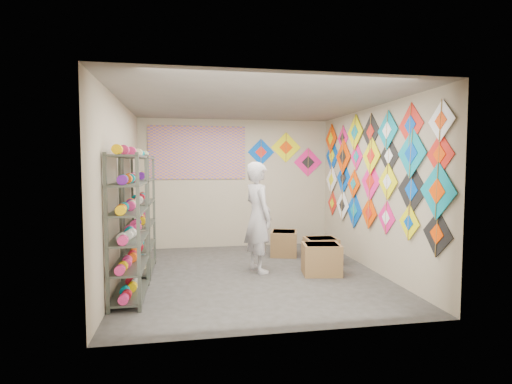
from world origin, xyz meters
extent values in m
plane|color=#33302C|center=(0.00, 0.00, 0.00)|extent=(4.50, 4.50, 0.00)
plane|color=tan|center=(0.00, 2.25, 1.35)|extent=(4.00, 0.00, 4.00)
plane|color=tan|center=(0.00, -2.25, 1.35)|extent=(4.00, 0.00, 4.00)
plane|color=tan|center=(-2.00, 0.00, 1.35)|extent=(0.00, 4.50, 4.50)
plane|color=tan|center=(2.00, 0.00, 1.35)|extent=(0.00, 4.50, 4.50)
plane|color=slate|center=(0.00, 0.00, 2.70)|extent=(4.50, 4.50, 0.00)
cube|color=#4C5147|center=(-1.78, -0.85, 0.95)|extent=(0.40, 1.10, 1.90)
cube|color=#4C5147|center=(-1.78, 0.45, 0.95)|extent=(0.40, 1.10, 1.90)
cylinder|color=#E1296F|center=(-1.78, -1.33, 1.04)|extent=(0.12, 0.10, 0.12)
cylinder|color=#FF5710|center=(-1.78, -1.14, 1.04)|extent=(0.12, 0.10, 0.12)
cylinder|color=#FFBC07|center=(-1.78, -0.95, 1.04)|extent=(0.12, 0.10, 0.12)
cylinder|color=silver|center=(-1.78, -0.75, 1.04)|extent=(0.12, 0.10, 0.12)
cylinder|color=red|center=(-1.78, -0.56, 1.04)|extent=(0.12, 0.10, 0.12)
cylinder|color=#5C168C|center=(-1.78, -0.37, 1.04)|extent=(0.12, 0.10, 0.12)
cylinder|color=beige|center=(-1.78, -0.03, 1.04)|extent=(0.12, 0.10, 0.12)
cylinder|color=#0292A1|center=(-1.78, 0.16, 1.04)|extent=(0.12, 0.10, 0.12)
cylinder|color=#E1296F|center=(-1.78, 0.35, 1.04)|extent=(0.12, 0.10, 0.12)
cylinder|color=#FF5710|center=(-1.78, 0.55, 1.04)|extent=(0.12, 0.10, 0.12)
cylinder|color=#FFBC07|center=(-1.78, 0.74, 1.04)|extent=(0.12, 0.10, 0.12)
cylinder|color=silver|center=(-1.78, 0.93, 1.04)|extent=(0.12, 0.10, 0.12)
cube|color=black|center=(1.99, -1.81, 0.91)|extent=(0.03, 0.59, 0.59)
cube|color=#F1EA0C|center=(1.97, -1.20, 0.96)|extent=(0.01, 0.50, 0.50)
cube|color=#F11978|center=(1.99, -0.54, 0.94)|extent=(0.02, 0.53, 0.53)
cube|color=#FF4200|center=(1.97, 0.01, 0.95)|extent=(0.03, 0.54, 0.54)
cube|color=#0049C0|center=(1.99, 0.64, 0.92)|extent=(0.03, 0.67, 0.67)
cube|color=white|center=(1.97, 1.16, 0.96)|extent=(0.03, 0.60, 0.60)
cube|color=red|center=(1.99, 1.75, 0.94)|extent=(0.02, 0.51, 0.51)
cube|color=#09899F|center=(1.97, -1.81, 1.43)|extent=(0.02, 0.72, 0.72)
cube|color=black|center=(1.99, -1.22, 1.41)|extent=(0.03, 0.70, 0.70)
cube|color=#F1EA0C|center=(1.97, -0.59, 1.49)|extent=(0.01, 0.57, 0.57)
cube|color=#F11978|center=(1.99, 0.02, 1.47)|extent=(0.04, 0.67, 0.67)
cube|color=#FF4200|center=(1.97, 0.65, 1.40)|extent=(0.03, 0.53, 0.53)
cube|color=#0049C0|center=(1.99, 1.17, 1.50)|extent=(0.04, 0.66, 0.66)
cube|color=white|center=(1.97, 1.77, 1.44)|extent=(0.04, 0.60, 0.60)
cube|color=red|center=(1.99, -1.81, 1.88)|extent=(0.01, 0.54, 0.54)
cube|color=#09899F|center=(1.97, -1.22, 1.91)|extent=(0.04, 0.69, 0.69)
cube|color=black|center=(1.99, -0.59, 1.89)|extent=(0.02, 0.57, 0.57)
cube|color=#F1EA0C|center=(1.97, -0.03, 1.90)|extent=(0.04, 0.62, 0.62)
cube|color=#F11978|center=(1.99, 0.59, 1.90)|extent=(0.01, 0.51, 0.51)
cube|color=#FF4200|center=(1.97, 1.16, 1.90)|extent=(0.03, 0.70, 0.70)
cube|color=#0049C0|center=(1.99, 1.80, 1.94)|extent=(0.02, 0.71, 0.71)
cube|color=white|center=(1.97, -1.84, 2.28)|extent=(0.03, 0.51, 0.51)
cube|color=red|center=(1.99, -1.15, 2.30)|extent=(0.02, 0.61, 0.61)
cube|color=#09899F|center=(1.97, -0.55, 2.27)|extent=(0.03, 0.60, 0.60)
cube|color=black|center=(1.99, 0.04, 2.30)|extent=(0.03, 0.62, 0.62)
cube|color=#F1EA0C|center=(1.97, 0.63, 2.33)|extent=(0.03, 0.65, 0.65)
cube|color=#F11978|center=(1.99, 1.24, 2.27)|extent=(0.01, 0.50, 0.50)
cube|color=#FF4200|center=(1.97, 1.83, 2.30)|extent=(0.04, 0.62, 0.62)
cube|color=#0049C0|center=(0.55, 2.24, 2.02)|extent=(0.57, 0.02, 0.57)
cube|color=#F1EA0C|center=(1.10, 2.24, 2.12)|extent=(0.65, 0.02, 0.65)
cube|color=#F11978|center=(1.60, 2.24, 1.80)|extent=(0.64, 0.02, 0.64)
cube|color=#67489C|center=(-0.80, 2.23, 2.00)|extent=(2.00, 0.01, 1.10)
imported|color=beige|center=(0.11, 0.16, 0.90)|extent=(0.89, 0.79, 1.80)
cube|color=brown|center=(1.08, -0.18, 0.25)|extent=(0.66, 0.58, 0.49)
cube|color=brown|center=(1.30, 0.48, 0.23)|extent=(0.58, 0.48, 0.46)
cube|color=brown|center=(0.81, 1.21, 0.24)|extent=(0.62, 0.65, 0.47)
camera|label=1|loc=(-1.05, -6.19, 1.76)|focal=28.00mm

